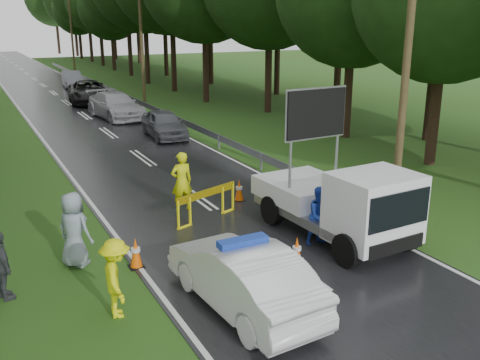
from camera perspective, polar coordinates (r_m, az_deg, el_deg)
ground at (r=13.42m, az=5.44°, el=-9.14°), size 160.00×160.00×0.00m
road at (r=41.05m, az=-17.98°, el=7.83°), size 7.00×140.00×0.02m
guardrail at (r=41.42m, az=-12.87°, el=9.06°), size 0.12×60.06×0.70m
utility_pole_near at (r=16.94m, az=17.49°, el=13.39°), size 1.40×0.24×10.00m
utility_pole_mid at (r=39.89m, az=-10.51°, el=15.43°), size 1.40×0.24×10.00m
utility_pole_far at (r=65.17m, az=-17.58°, el=15.39°), size 1.40×0.24×10.00m
police_sedan at (r=11.29m, az=0.29°, el=-10.27°), size 1.82×4.42×1.57m
work_truck at (r=14.77m, az=10.80°, el=-2.34°), size 2.46×5.12×4.00m
barrier at (r=16.05m, az=-3.58°, el=-1.82°), size 2.23×0.83×0.97m
officer at (r=16.87m, az=-6.24°, el=-0.17°), size 0.70×0.47×1.91m
civilian at (r=14.47m, az=8.57°, el=-3.80°), size 0.79×0.61×1.62m
bystander_left at (r=11.25m, az=-13.07°, el=-10.17°), size 0.75×1.15×1.67m
bystander_mid at (r=12.65m, az=-24.09°, el=-8.39°), size 0.62×0.99×1.57m
bystander_right at (r=13.65m, az=-17.28°, el=-5.07°), size 1.05×1.09×1.89m
queue_car_first at (r=27.72m, az=-8.10°, el=5.95°), size 1.94×4.24×1.41m
queue_car_second at (r=33.78m, az=-13.13°, el=7.76°), size 2.79×5.60×1.56m
queue_car_third at (r=40.43m, az=-15.84°, el=9.02°), size 3.35×6.01×1.59m
queue_car_fourth at (r=50.40m, az=-17.49°, el=10.22°), size 1.91×4.47×1.43m
cone_center at (r=13.35m, az=6.07°, el=-7.58°), size 0.35×0.35×0.75m
cone_far at (r=17.84m, az=-0.10°, el=-1.11°), size 0.35×0.35×0.75m
cone_left_mid at (r=13.40m, az=-11.06°, el=-7.66°), size 0.37×0.37×0.77m
cone_right at (r=15.99m, az=9.03°, el=-3.42°), size 0.37×0.37×0.79m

